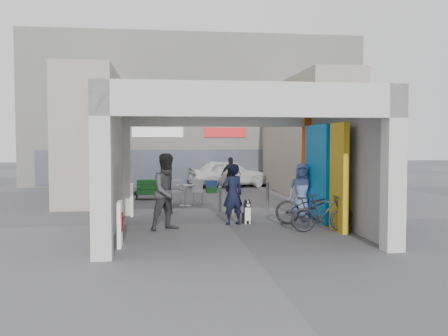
{
  "coord_description": "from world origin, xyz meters",
  "views": [
    {
      "loc": [
        -1.85,
        -13.91,
        2.3
      ],
      "look_at": [
        0.05,
        1.0,
        1.52
      ],
      "focal_mm": 40.0,
      "sensor_mm": 36.0,
      "label": 1
    }
  ],
  "objects": [
    {
      "name": "bollard_left",
      "position": [
        -1.62,
        2.22,
        0.47
      ],
      "size": [
        0.09,
        0.09,
        0.94
      ],
      "primitive_type": "cylinder",
      "color": "gray",
      "rests_on": "ground"
    },
    {
      "name": "arcade_canopy",
      "position": [
        0.54,
        -0.82,
        2.3
      ],
      "size": [
        6.4,
        6.45,
        6.4
      ],
      "color": "silver",
      "rests_on": "ground"
    },
    {
      "name": "white_van",
      "position": [
        1.59,
        11.38,
        0.69
      ],
      "size": [
        4.32,
        2.45,
        1.39
      ],
      "primitive_type": "imported",
      "rotation": [
        0.0,
        0.0,
        1.78
      ],
      "color": "white",
      "rests_on": "ground"
    },
    {
      "name": "man_back_turned",
      "position": [
        -1.66,
        -0.84,
        1.0
      ],
      "size": [
        1.21,
        1.12,
        2.0
      ],
      "primitive_type": "imported",
      "rotation": [
        0.0,
        0.0,
        0.48
      ],
      "color": "#3F3F42",
      "rests_on": "ground"
    },
    {
      "name": "bicycle_rear",
      "position": [
        2.25,
        -1.69,
        0.48
      ],
      "size": [
        1.65,
        0.65,
        0.97
      ],
      "primitive_type": "imported",
      "rotation": [
        0.0,
        0.0,
        1.45
      ],
      "color": "black",
      "rests_on": "ground"
    },
    {
      "name": "far_building",
      "position": [
        -0.0,
        13.99,
        3.99
      ],
      "size": [
        18.0,
        4.08,
        8.0
      ],
      "color": "silver",
      "rests_on": "ground"
    },
    {
      "name": "man_elderly",
      "position": [
        2.41,
        0.81,
        0.83
      ],
      "size": [
        0.87,
        0.63,
        1.66
      ],
      "primitive_type": "imported",
      "rotation": [
        0.0,
        0.0,
        -0.13
      ],
      "color": "#5A73AF",
      "rests_on": "ground"
    },
    {
      "name": "advert_board_near",
      "position": [
        -2.75,
        -2.86,
        0.51
      ],
      "size": [
        0.1,
        0.55,
        1.0
      ],
      "rotation": [
        0.0,
        0.0,
        0.0
      ],
      "color": "white",
      "rests_on": "ground"
    },
    {
      "name": "ground",
      "position": [
        0.0,
        0.0,
        0.0
      ],
      "size": [
        90.0,
        90.0,
        0.0
      ],
      "primitive_type": "plane",
      "color": "#58585D",
      "rests_on": "ground"
    },
    {
      "name": "border_collie",
      "position": [
        0.57,
        -0.07,
        0.28
      ],
      "size": [
        0.26,
        0.51,
        0.7
      ],
      "rotation": [
        0.0,
        0.0,
        -0.12
      ],
      "color": "black",
      "rests_on": "ground"
    },
    {
      "name": "advert_board_far",
      "position": [
        -2.75,
        1.78,
        0.51
      ],
      "size": [
        0.12,
        0.55,
        1.0
      ],
      "rotation": [
        0.0,
        0.0,
        0.05
      ],
      "color": "white",
      "rests_on": "ground"
    },
    {
      "name": "cafe_set",
      "position": [
        -1.11,
        4.27,
        0.32
      ],
      "size": [
        1.51,
        1.22,
        0.91
      ],
      "rotation": [
        0.0,
        0.0,
        0.28
      ],
      "color": "#B0B1B6",
      "rests_on": "ground"
    },
    {
      "name": "plaza_bldg_right",
      "position": [
        4.5,
        7.5,
        2.5
      ],
      "size": [
        2.0,
        9.0,
        5.0
      ],
      "primitive_type": "cube",
      "color": "#A99C8C",
      "rests_on": "ground"
    },
    {
      "name": "man_with_dog",
      "position": [
        0.13,
        -0.25,
        0.85
      ],
      "size": [
        0.72,
        0.59,
        1.7
      ],
      "primitive_type": "imported",
      "rotation": [
        0.0,
        0.0,
        3.48
      ],
      "color": "black",
      "rests_on": "ground"
    },
    {
      "name": "plaza_bldg_left",
      "position": [
        -4.5,
        7.5,
        2.5
      ],
      "size": [
        2.0,
        9.0,
        5.0
      ],
      "primitive_type": "cube",
      "color": "#A99C8C",
      "rests_on": "ground"
    },
    {
      "name": "man_crates",
      "position": [
        1.36,
        8.78,
        0.8
      ],
      "size": [
        1.0,
        0.56,
        1.6
      ],
      "primitive_type": "imported",
      "rotation": [
        0.0,
        0.0,
        3.32
      ],
      "color": "black",
      "rests_on": "ground"
    },
    {
      "name": "bollard_right",
      "position": [
        1.71,
        2.44,
        0.49
      ],
      "size": [
        0.09,
        0.09,
        0.98
      ],
      "primitive_type": "cylinder",
      "color": "gray",
      "rests_on": "ground"
    },
    {
      "name": "bollard_center",
      "position": [
        0.1,
        2.47,
        0.41
      ],
      "size": [
        0.09,
        0.09,
        0.81
      ],
      "primitive_type": "cylinder",
      "color": "gray",
      "rests_on": "ground"
    },
    {
      "name": "bicycle_front",
      "position": [
        2.3,
        -0.58,
        0.53
      ],
      "size": [
        2.12,
        1.23,
        1.05
      ],
      "primitive_type": "imported",
      "rotation": [
        0.0,
        0.0,
        1.29
      ],
      "color": "black",
      "rests_on": "ground"
    },
    {
      "name": "produce_stand",
      "position": [
        -2.31,
        6.26,
        0.31
      ],
      "size": [
        1.19,
        0.64,
        0.78
      ],
      "rotation": [
        0.0,
        0.0,
        0.43
      ],
      "color": "black",
      "rests_on": "ground"
    },
    {
      "name": "crate_stack",
      "position": [
        0.42,
        8.48,
        0.28
      ],
      "size": [
        0.48,
        0.39,
        0.56
      ],
      "rotation": [
        0.0,
        0.0,
        0.1
      ],
      "color": "#1B6027",
      "rests_on": "ground"
    }
  ]
}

